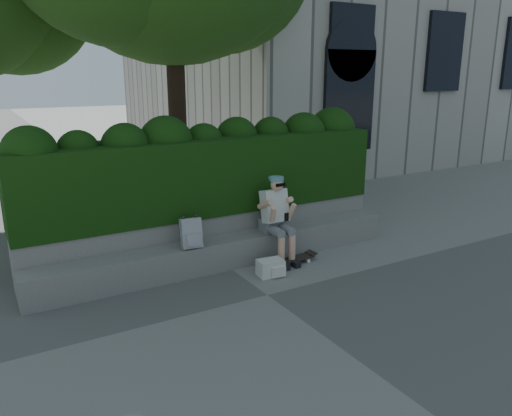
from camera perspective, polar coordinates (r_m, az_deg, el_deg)
ground at (r=6.96m, az=1.30°, el=-9.92°), size 80.00×80.00×0.00m
bench_ledge at (r=7.89m, az=-3.44°, el=-5.05°), size 6.00×0.45×0.45m
planter_wall at (r=8.24m, az=-4.95°, el=-3.07°), size 6.00×0.50×0.75m
hedge at (r=8.19m, az=-5.78°, el=3.86°), size 6.00×1.00×1.20m
person at (r=7.95m, az=2.36°, el=-0.86°), size 0.40×0.76×1.38m
skateboard at (r=7.99m, az=3.91°, el=-5.95°), size 0.87×0.25×0.09m
backpack_plaid at (r=7.41m, az=-7.41°, el=-2.86°), size 0.32×0.20×0.44m
backpack_ground at (r=7.54m, az=1.66°, el=-6.84°), size 0.40×0.31×0.24m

